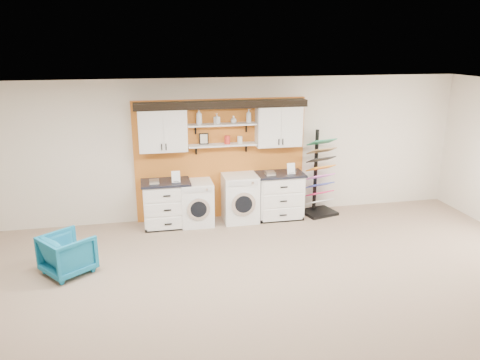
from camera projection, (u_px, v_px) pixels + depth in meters
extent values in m
plane|color=gray|center=(274.00, 325.00, 5.95)|extent=(10.00, 10.00, 0.00)
plane|color=white|center=(279.00, 104.00, 5.15)|extent=(10.00, 10.00, 0.00)
plane|color=beige|center=(221.00, 149.00, 9.31)|extent=(10.00, 0.00, 10.00)
cube|color=#BF6720|center=(221.00, 159.00, 9.33)|extent=(3.40, 0.07, 2.40)
cube|color=white|center=(163.00, 129.00, 8.76)|extent=(0.90, 0.34, 0.84)
cube|color=white|center=(151.00, 131.00, 8.55)|extent=(0.42, 0.01, 0.78)
cube|color=white|center=(175.00, 130.00, 8.64)|extent=(0.42, 0.01, 0.78)
cube|color=white|center=(279.00, 125.00, 9.20)|extent=(0.90, 0.34, 0.84)
cube|color=white|center=(270.00, 127.00, 9.00)|extent=(0.42, 0.01, 0.78)
cube|color=white|center=(292.00, 126.00, 9.08)|extent=(0.42, 0.01, 0.78)
cube|color=white|center=(222.00, 145.00, 9.08)|extent=(1.32, 0.28, 0.03)
cube|color=white|center=(222.00, 124.00, 8.97)|extent=(1.32, 0.28, 0.03)
cube|color=black|center=(222.00, 103.00, 8.87)|extent=(3.30, 0.40, 0.10)
cube|color=black|center=(223.00, 108.00, 8.71)|extent=(3.30, 0.04, 0.04)
cube|color=black|center=(204.00, 139.00, 9.03)|extent=(0.18, 0.02, 0.22)
cube|color=beige|center=(204.00, 139.00, 9.02)|extent=(0.14, 0.01, 0.18)
cylinder|color=red|center=(227.00, 140.00, 9.07)|extent=(0.11, 0.11, 0.16)
cylinder|color=silver|center=(240.00, 140.00, 9.13)|extent=(0.10, 0.10, 0.14)
cube|color=white|center=(167.00, 205.00, 9.03)|extent=(0.87, 0.60, 0.87)
cube|color=black|center=(168.00, 229.00, 8.89)|extent=(0.87, 0.06, 0.07)
cube|color=black|center=(165.00, 182.00, 8.90)|extent=(0.93, 0.66, 0.04)
cube|color=white|center=(167.00, 196.00, 8.67)|extent=(0.79, 0.02, 0.24)
cube|color=white|center=(167.00, 210.00, 8.75)|extent=(0.79, 0.02, 0.24)
cube|color=white|center=(168.00, 224.00, 8.83)|extent=(0.79, 0.02, 0.24)
cube|color=white|center=(279.00, 196.00, 9.47)|extent=(0.90, 0.60, 0.90)
cube|color=black|center=(282.00, 220.00, 9.34)|extent=(0.90, 0.06, 0.07)
cube|color=black|center=(279.00, 174.00, 9.34)|extent=(0.96, 0.66, 0.04)
cube|color=white|center=(284.00, 187.00, 9.10)|extent=(0.82, 0.02, 0.25)
cube|color=white|center=(283.00, 201.00, 9.19)|extent=(0.82, 0.02, 0.25)
cube|color=white|center=(283.00, 215.00, 9.27)|extent=(0.82, 0.02, 0.25)
cube|color=white|center=(196.00, 203.00, 9.15)|extent=(0.62, 0.66, 0.86)
cube|color=silver|center=(198.00, 190.00, 8.73)|extent=(0.53, 0.02, 0.09)
cylinder|color=silver|center=(198.00, 209.00, 8.84)|extent=(0.44, 0.05, 0.44)
cylinder|color=black|center=(199.00, 209.00, 8.81)|extent=(0.31, 0.03, 0.31)
cube|color=white|center=(240.00, 198.00, 9.31)|extent=(0.68, 0.66, 0.94)
cube|color=silver|center=(243.00, 183.00, 8.88)|extent=(0.58, 0.02, 0.10)
cylinder|color=silver|center=(243.00, 204.00, 9.00)|extent=(0.48, 0.05, 0.48)
cylinder|color=black|center=(244.00, 204.00, 8.97)|extent=(0.34, 0.03, 0.34)
cube|color=black|center=(319.00, 212.00, 9.76)|extent=(0.75, 0.67, 0.06)
cube|color=black|center=(316.00, 170.00, 9.68)|extent=(0.06, 0.06, 1.70)
cube|color=silver|center=(319.00, 201.00, 9.71)|extent=(0.59, 0.42, 0.15)
cube|color=#CE184F|center=(319.00, 193.00, 9.66)|extent=(0.59, 0.42, 0.15)
cube|color=#2C3C9C|center=(320.00, 185.00, 9.61)|extent=(0.59, 0.42, 0.15)
cube|color=#E967CC|center=(320.00, 176.00, 9.56)|extent=(0.59, 0.42, 0.15)
cube|color=orange|center=(321.00, 168.00, 9.51)|extent=(0.59, 0.42, 0.15)
cube|color=black|center=(321.00, 159.00, 9.46)|extent=(0.59, 0.42, 0.15)
cube|color=olive|center=(322.00, 151.00, 9.41)|extent=(0.59, 0.42, 0.15)
cube|color=#24865E|center=(322.00, 142.00, 9.35)|extent=(0.59, 0.42, 0.15)
imported|color=#0F6891|center=(68.00, 254.00, 7.21)|extent=(0.96, 0.95, 0.63)
imported|color=silver|center=(199.00, 117.00, 8.84)|extent=(0.15, 0.15, 0.30)
imported|color=silver|center=(217.00, 119.00, 8.92)|extent=(0.13, 0.13, 0.20)
imported|color=silver|center=(234.00, 120.00, 8.99)|extent=(0.13, 0.13, 0.15)
imported|color=silver|center=(249.00, 116.00, 9.03)|extent=(0.11, 0.10, 0.27)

